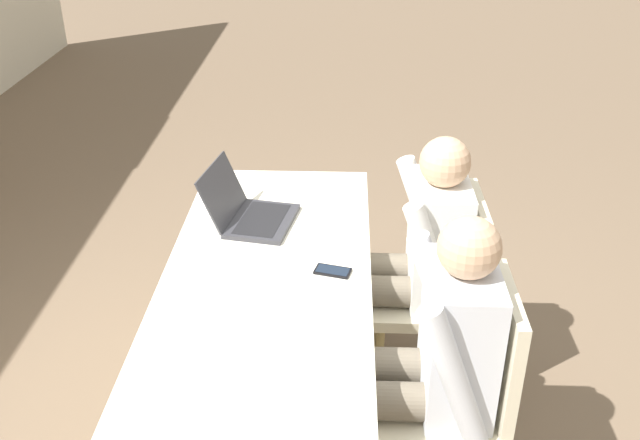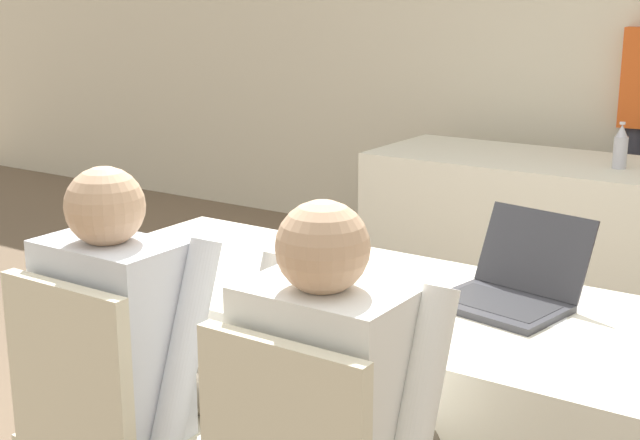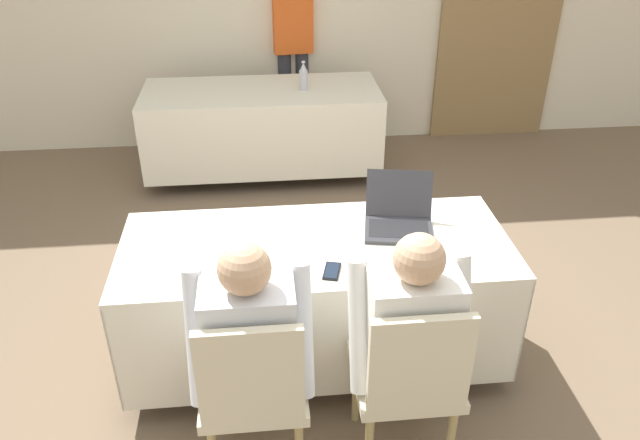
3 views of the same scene
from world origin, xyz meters
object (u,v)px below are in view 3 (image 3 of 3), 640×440
(water_bottle, at_px, (304,77))
(person_white_shirt, at_px, (407,330))
(person_checkered_shirt, at_px, (251,340))
(laptop, at_px, (399,219))
(person_red_shirt, at_px, (293,44))
(chair_near_right, at_px, (410,376))
(chair_near_left, at_px, (253,388))
(cell_phone, at_px, (332,271))

(water_bottle, bearing_deg, person_white_shirt, -85.93)
(person_checkered_shirt, bearing_deg, laptop, -136.91)
(person_checkered_shirt, xyz_separation_m, person_red_shirt, (0.40, 3.60, 0.24))
(water_bottle, distance_m, chair_near_right, 3.00)
(person_red_shirt, bearing_deg, water_bottle, -92.38)
(person_red_shirt, bearing_deg, person_checkered_shirt, -101.82)
(chair_near_left, xyz_separation_m, person_red_shirt, (0.40, 3.70, 0.40))
(chair_near_right, bearing_deg, person_red_shirt, -86.24)
(cell_phone, height_order, person_red_shirt, person_red_shirt)
(water_bottle, xyz_separation_m, person_white_shirt, (0.20, -2.87, -0.17))
(person_checkered_shirt, bearing_deg, chair_near_left, 90.00)
(chair_near_right, xyz_separation_m, person_red_shirt, (-0.24, 3.70, 0.40))
(laptop, height_order, chair_near_left, laptop)
(laptop, height_order, person_checkered_shirt, person_checkered_shirt)
(laptop, distance_m, person_white_shirt, 0.72)
(chair_near_left, distance_m, person_checkered_shirt, 0.19)
(chair_near_right, distance_m, person_white_shirt, 0.19)
(chair_near_right, height_order, person_checkered_shirt, person_checkered_shirt)
(person_checkered_shirt, bearing_deg, water_bottle, -98.72)
(chair_near_right, xyz_separation_m, person_checkered_shirt, (-0.65, 0.10, 0.16))
(person_white_shirt, bearing_deg, cell_phone, -51.75)
(person_white_shirt, relative_size, person_red_shirt, 0.74)
(cell_phone, xyz_separation_m, person_white_shirt, (0.27, -0.35, -0.07))
(chair_near_right, bearing_deg, laptop, -97.60)
(chair_near_left, relative_size, person_white_shirt, 0.78)
(chair_near_left, distance_m, person_white_shirt, 0.67)
(laptop, xyz_separation_m, cell_phone, (-0.38, -0.36, -0.04))
(laptop, distance_m, person_red_shirt, 2.92)
(chair_near_left, distance_m, chair_near_right, 0.65)
(laptop, relative_size, person_white_shirt, 0.34)
(water_bottle, distance_m, chair_near_left, 3.03)
(cell_phone, bearing_deg, water_bottle, 103.04)
(water_bottle, bearing_deg, person_checkered_shirt, -98.72)
(water_bottle, bearing_deg, person_red_shirt, 93.08)
(chair_near_right, distance_m, person_red_shirt, 3.73)
(chair_near_right, relative_size, person_red_shirt, 0.58)
(chair_near_right, relative_size, person_white_shirt, 0.78)
(cell_phone, xyz_separation_m, chair_near_right, (0.27, -0.45, -0.23))
(cell_phone, bearing_deg, laptop, 57.82)
(laptop, bearing_deg, cell_phone, -126.39)
(cell_phone, distance_m, chair_near_right, 0.58)
(chair_near_left, distance_m, person_red_shirt, 3.75)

